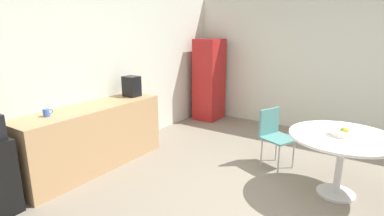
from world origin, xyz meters
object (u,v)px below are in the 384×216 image
(locker_cabinet, at_px, (209,80))
(mug_white, at_px, (47,113))
(round_table, at_px, (342,146))
(fruit_bowl, at_px, (342,132))
(coffee_maker, at_px, (132,86))
(chair_teal, at_px, (274,131))

(locker_cabinet, xyz_separation_m, mug_white, (-3.67, 0.13, 0.08))
(round_table, xyz_separation_m, fruit_bowl, (-0.02, 0.01, 0.16))
(locker_cabinet, distance_m, round_table, 3.53)
(fruit_bowl, distance_m, coffee_maker, 3.06)
(round_table, bearing_deg, coffee_maker, 95.72)
(fruit_bowl, distance_m, mug_white, 3.51)
(round_table, xyz_separation_m, coffee_maker, (-0.30, 3.04, 0.43))
(locker_cabinet, bearing_deg, fruit_bowl, -123.70)
(locker_cabinet, distance_m, mug_white, 3.67)
(round_table, xyz_separation_m, mug_white, (-1.73, 3.08, 0.32))
(fruit_bowl, relative_size, mug_white, 2.06)
(locker_cabinet, distance_m, fruit_bowl, 3.52)
(chair_teal, xyz_separation_m, coffee_maker, (-0.69, 2.10, 0.54))
(round_table, distance_m, coffee_maker, 3.09)
(locker_cabinet, bearing_deg, mug_white, 177.90)
(fruit_bowl, bearing_deg, round_table, -36.33)
(chair_teal, xyz_separation_m, mug_white, (-2.11, 2.14, 0.43))
(locker_cabinet, relative_size, fruit_bowl, 6.55)
(coffee_maker, bearing_deg, chair_teal, -71.81)
(round_table, height_order, chair_teal, chair_teal)
(chair_teal, bearing_deg, coffee_maker, 108.19)
(round_table, xyz_separation_m, chair_teal, (0.39, 0.94, -0.11))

